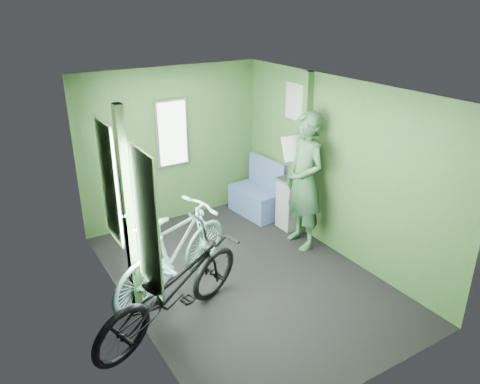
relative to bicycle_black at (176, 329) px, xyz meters
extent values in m
plane|color=black|center=(1.12, 0.45, 0.00)|extent=(4.00, 4.00, 0.00)
cube|color=silver|center=(1.12, 0.45, 2.30)|extent=(2.80, 4.00, 0.02)
cube|color=#2D4C23|center=(1.12, 2.45, 1.15)|extent=(2.80, 0.02, 2.30)
cube|color=#2D4C23|center=(1.12, -1.55, 1.15)|extent=(2.80, 0.02, 2.30)
cube|color=#2D4C23|center=(-0.28, 0.45, 1.15)|extent=(0.02, 4.00, 2.30)
cube|color=#2D4C23|center=(2.52, 0.45, 1.15)|extent=(0.02, 4.00, 2.30)
cube|color=#2D4C23|center=(-0.24, 0.45, 1.15)|extent=(0.08, 0.12, 2.30)
cube|color=silver|center=(-0.23, -0.10, 1.35)|extent=(0.02, 0.56, 1.34)
cube|color=silver|center=(-0.23, 1.00, 1.35)|extent=(0.02, 0.56, 1.34)
cube|color=white|center=(-0.22, -0.10, 1.88)|extent=(0.00, 0.12, 0.12)
cube|color=white|center=(-0.22, 1.00, 1.88)|extent=(0.00, 0.12, 0.12)
cylinder|color=silver|center=(-0.17, 0.45, 1.10)|extent=(0.03, 0.40, 0.03)
cube|color=#2D4C23|center=(2.47, 1.05, 1.15)|extent=(0.10, 0.10, 2.30)
cube|color=white|center=(2.50, 1.35, 1.85)|extent=(0.02, 0.40, 0.50)
cube|color=silver|center=(1.12, 2.40, 1.35)|extent=(0.50, 0.02, 1.00)
imported|color=black|center=(0.00, 0.00, 0.00)|extent=(2.15, 1.53, 1.14)
imported|color=#75B8A9|center=(0.29, 0.61, 0.00)|extent=(1.93, 1.33, 1.15)
imported|color=#294C30|center=(2.24, 0.74, 0.93)|extent=(0.51, 0.72, 1.86)
cube|color=silver|center=(2.27, 1.04, 1.30)|extent=(0.34, 0.18, 0.32)
cube|color=gray|center=(2.38, 1.25, 0.39)|extent=(0.23, 0.32, 0.77)
cube|color=navy|center=(2.24, 1.90, 0.21)|extent=(0.54, 0.88, 0.42)
cube|color=navy|center=(2.44, 1.90, 0.65)|extent=(0.13, 0.84, 0.46)
camera|label=1|loc=(-1.48, -3.69, 3.20)|focal=35.00mm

